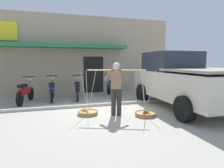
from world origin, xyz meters
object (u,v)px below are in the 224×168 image
(fruit_basket_left_side, at_px, (145,114))
(fruit_basket_right_side, at_px, (88,112))
(fruit_vendor, at_px, (116,85))
(motorcycle_second_in_row, at_px, (52,90))
(motorcycle_third_in_row, at_px, (77,89))
(motorcycle_end_of_row, at_px, (111,87))
(motorcycle_nearest_shop, at_px, (25,92))
(parked_truck, at_px, (181,80))

(fruit_basket_left_side, distance_m, fruit_basket_right_side, 1.86)
(fruit_basket_right_side, bearing_deg, fruit_vendor, -22.31)
(motorcycle_second_in_row, relative_size, motorcycle_third_in_row, 1.00)
(motorcycle_third_in_row, distance_m, motorcycle_end_of_row, 1.69)
(motorcycle_end_of_row, bearing_deg, fruit_vendor, -104.22)
(fruit_vendor, relative_size, fruit_basket_right_side, 1.19)
(motorcycle_second_in_row, distance_m, motorcycle_end_of_row, 2.79)
(motorcycle_nearest_shop, xyz_separation_m, motorcycle_end_of_row, (3.86, 0.42, 0.00))
(motorcycle_nearest_shop, xyz_separation_m, motorcycle_second_in_row, (1.07, 0.31, 0.00))
(fruit_basket_left_side, relative_size, motorcycle_end_of_row, 0.80)
(fruit_basket_right_side, bearing_deg, motorcycle_third_in_row, 89.81)
(fruit_vendor, xyz_separation_m, motorcycle_end_of_row, (0.83, 3.28, -0.53))
(motorcycle_nearest_shop, relative_size, motorcycle_third_in_row, 0.99)
(motorcycle_third_in_row, bearing_deg, motorcycle_end_of_row, 5.76)
(fruit_basket_left_side, distance_m, motorcycle_nearest_shop, 5.06)
(motorcycle_second_in_row, relative_size, motorcycle_end_of_row, 1.00)
(fruit_basket_right_side, distance_m, motorcycle_second_in_row, 3.05)
(fruit_basket_right_side, bearing_deg, parked_truck, -0.15)
(motorcycle_nearest_shop, bearing_deg, motorcycle_third_in_row, 6.59)
(motorcycle_second_in_row, bearing_deg, motorcycle_nearest_shop, -163.63)
(fruit_basket_left_side, relative_size, fruit_basket_right_side, 1.00)
(motorcycle_second_in_row, height_order, motorcycle_third_in_row, same)
(fruit_vendor, xyz_separation_m, motorcycle_third_in_row, (-0.85, 3.11, -0.53))
(motorcycle_second_in_row, bearing_deg, fruit_basket_left_side, -51.42)
(motorcycle_nearest_shop, bearing_deg, fruit_vendor, -43.39)
(motorcycle_third_in_row, distance_m, parked_truck, 4.50)
(fruit_basket_right_side, distance_m, motorcycle_nearest_shop, 3.34)
(fruit_vendor, distance_m, fruit_basket_left_side, 1.29)
(motorcycle_third_in_row, relative_size, parked_truck, 0.38)
(fruit_basket_left_side, bearing_deg, fruit_vendor, 157.68)
(fruit_basket_left_side, bearing_deg, motorcycle_second_in_row, 128.58)
(motorcycle_second_in_row, height_order, motorcycle_end_of_row, same)
(motorcycle_second_in_row, xyz_separation_m, motorcycle_end_of_row, (2.79, 0.11, 0.00))
(parked_truck, bearing_deg, motorcycle_second_in_row, 148.40)
(fruit_basket_right_side, bearing_deg, motorcycle_nearest_shop, 130.82)
(motorcycle_end_of_row, xyz_separation_m, parked_truck, (1.82, -2.94, 0.58))
(fruit_basket_left_side, bearing_deg, parked_truck, 21.25)
(fruit_basket_left_side, distance_m, parked_truck, 2.14)
(fruit_vendor, xyz_separation_m, fruit_basket_right_side, (-0.86, 0.35, -0.91))
(motorcycle_nearest_shop, height_order, motorcycle_third_in_row, same)
(motorcycle_third_in_row, bearing_deg, motorcycle_second_in_row, 176.75)
(fruit_basket_right_side, bearing_deg, fruit_basket_left_side, -22.32)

